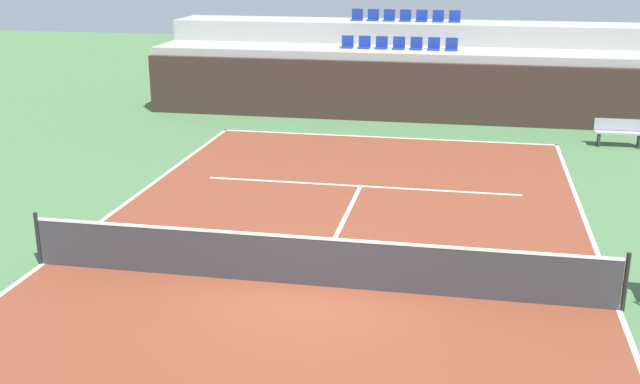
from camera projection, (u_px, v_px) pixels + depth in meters
The scene contains 14 objects.
ground_plane at pixel (312, 286), 14.66m from camera, with size 80.00×80.00×0.00m, color #477042.
court_surface at pixel (312, 286), 14.66m from camera, with size 11.00×24.00×0.01m, color brown.
baseline_far at pixel (385, 137), 25.85m from camera, with size 11.00×0.10×0.00m, color white.
sideline_left at pixel (43, 264), 15.65m from camera, with size 0.10×24.00×0.00m, color white.
sideline_right at pixel (619, 310), 13.67m from camera, with size 0.10×24.00×0.00m, color white.
service_line_far at pixel (361, 186), 20.65m from camera, with size 8.26×0.10×0.00m, color white.
centre_service_line at pixel (340, 227), 17.66m from camera, with size 0.10×6.40×0.00m, color white.
back_wall at pixel (394, 92), 27.94m from camera, with size 18.23×0.30×2.11m, color #33231E.
stands_tier_lower at pixel (397, 82), 29.16m from camera, with size 18.23×2.40×2.39m, color #9E9E99.
stands_tier_upper at pixel (404, 62), 31.29m from camera, with size 18.23×2.40×3.18m, color #9E9E99.
seating_row_lower at pixel (399, 46), 28.85m from camera, with size 4.26×0.44×0.44m.
seating_row_upper at pixel (405, 18), 30.86m from camera, with size 4.26×0.44×0.44m.
tennis_net at pixel (312, 261), 14.51m from camera, with size 11.08×0.08×1.07m.
player_bench at pixel (619, 130), 24.62m from camera, with size 1.50×0.40×0.85m.
Camera 1 is at (2.72, -13.18, 6.08)m, focal length 44.26 mm.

